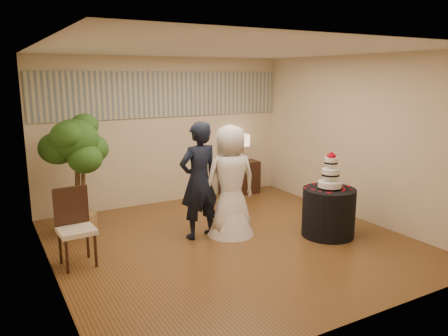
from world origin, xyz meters
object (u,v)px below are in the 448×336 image
side_chair (76,228)px  cake_table (328,212)px  console (240,178)px  ficus_tree (77,174)px  groom (199,181)px  table_lamp (240,148)px  wedding_cake (331,170)px  bride (230,181)px

side_chair → cake_table: bearing=-15.5°
console → ficus_tree: size_ratio=0.43×
groom → ficus_tree: bearing=-41.0°
groom → console: (1.86, 1.86, -0.56)m
table_lamp → side_chair: table_lamp is taller
table_lamp → side_chair: (-3.71, -2.00, -0.46)m
groom → wedding_cake: groom is taller
groom → side_chair: bearing=-2.5°
cake_table → ficus_tree: (-3.34, 1.99, 0.58)m
cake_table → table_lamp: table_lamp is taller
table_lamp → side_chair: size_ratio=0.57×
groom → cake_table: (1.77, -0.92, -0.52)m
cake_table → side_chair: bearing=167.7°
bride → console: bride is taller
ficus_tree → groom: bearing=-34.4°
cake_table → side_chair: (-3.62, 0.79, 0.13)m
wedding_cake → side_chair: size_ratio=0.56×
bride → ficus_tree: 2.37m
bride → table_lamp: (1.38, 1.98, 0.11)m
ficus_tree → side_chair: ficus_tree is taller
bride → table_lamp: size_ratio=2.99×
side_chair → console: bearing=25.0°
wedding_cake → table_lamp: wedding_cake is taller
wedding_cake → console: size_ratio=0.70×
bride → side_chair: 2.35m
groom → bride: 0.49m
bride → table_lamp: 2.42m
bride → cake_table: (1.29, -0.80, -0.49)m
side_chair → table_lamp: bearing=25.0°
console → ficus_tree: (-3.43, -0.79, 0.61)m
groom → console: groom is taller
side_chair → bride: bearing=-2.9°
bride → side_chair: (-2.32, -0.02, -0.36)m
cake_table → console: (0.09, 2.78, -0.03)m
table_lamp → ficus_tree: 3.52m
groom → cake_table: groom is taller
groom → table_lamp: size_ratio=3.09×
groom → cake_table: 2.07m
console → ficus_tree: ficus_tree is taller
bride → side_chair: bearing=5.3°
groom → bride: size_ratio=1.04×
groom → side_chair: size_ratio=1.76×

